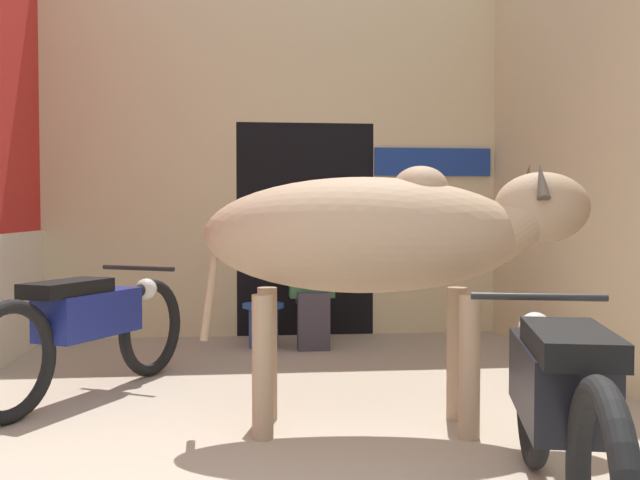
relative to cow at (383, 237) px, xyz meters
The scene contains 6 objects.
wall_back_with_doorway 3.41m from the cow, 95.31° to the left, with size 4.25×0.93×3.57m.
cow is the anchor object (origin of this frame).
motorcycle_near 1.49m from the cow, 73.01° to the right, with size 0.71×2.02×0.81m.
motorcycle_far 2.01m from the cow, 152.65° to the left, with size 1.03×1.79×0.79m.
shopkeeper_seated 2.48m from the cow, 93.37° to the left, with size 0.38×0.34×1.14m.
plastic_stool 2.67m from the cow, 102.78° to the left, with size 0.36×0.36×0.38m.
Camera 1 is at (-0.33, -2.04, 1.17)m, focal length 42.00 mm.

